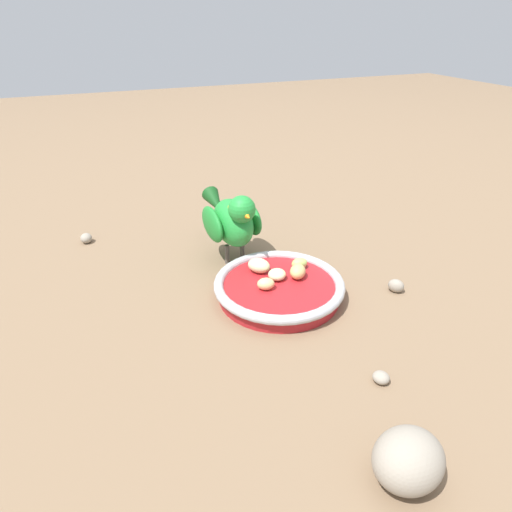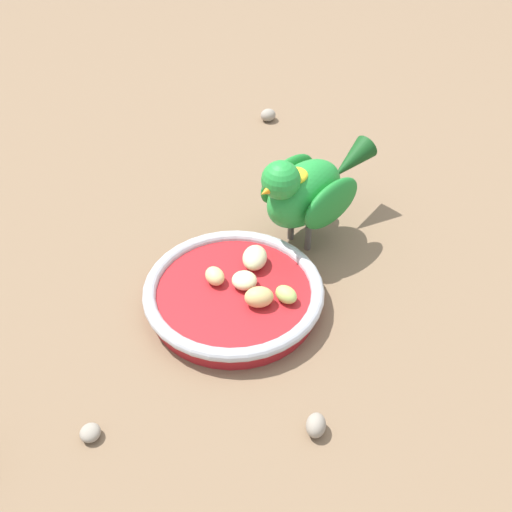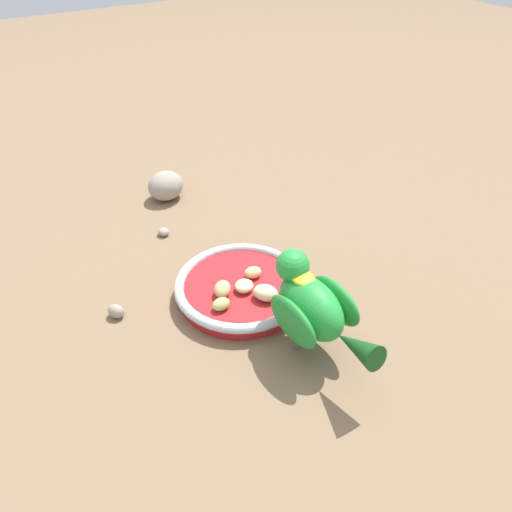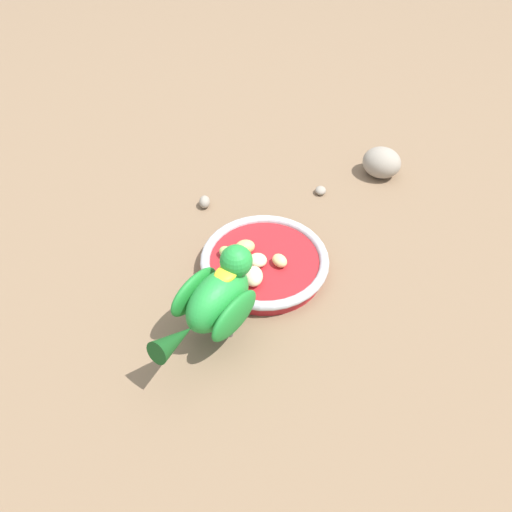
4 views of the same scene
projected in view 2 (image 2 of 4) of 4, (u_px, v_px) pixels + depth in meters
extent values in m
plane|color=#7A6047|center=(249.00, 304.00, 0.74)|extent=(4.00, 4.00, 0.00)
cylinder|color=#AD1E23|center=(234.00, 298.00, 0.73)|extent=(0.17, 0.17, 0.02)
torus|color=#B7BABF|center=(234.00, 291.00, 0.73)|extent=(0.19, 0.19, 0.01)
ellipsoid|color=tan|center=(259.00, 297.00, 0.71)|extent=(0.04, 0.04, 0.02)
ellipsoid|color=beige|center=(248.00, 278.00, 0.73)|extent=(0.03, 0.03, 0.02)
ellipsoid|color=#B2CC66|center=(286.00, 295.00, 0.71)|extent=(0.02, 0.02, 0.02)
ellipsoid|color=#E5C67F|center=(215.00, 276.00, 0.73)|extent=(0.03, 0.02, 0.02)
ellipsoid|color=beige|center=(255.00, 258.00, 0.75)|extent=(0.04, 0.04, 0.02)
cylinder|color=#59544C|center=(308.00, 237.00, 0.80)|extent=(0.01, 0.01, 0.03)
cylinder|color=#59544C|center=(291.00, 227.00, 0.81)|extent=(0.01, 0.01, 0.03)
ellipsoid|color=green|center=(304.00, 193.00, 0.77)|extent=(0.06, 0.11, 0.07)
ellipsoid|color=#1E7F2D|center=(331.00, 203.00, 0.76)|extent=(0.02, 0.09, 0.05)
ellipsoid|color=#1E7F2D|center=(288.00, 179.00, 0.80)|extent=(0.02, 0.09, 0.05)
cone|color=#144719|center=(350.00, 162.00, 0.81)|extent=(0.03, 0.07, 0.04)
sphere|color=green|center=(281.00, 180.00, 0.73)|extent=(0.04, 0.04, 0.04)
cone|color=orange|center=(268.00, 191.00, 0.72)|extent=(0.02, 0.02, 0.02)
ellipsoid|color=yellow|center=(294.00, 176.00, 0.74)|extent=(0.03, 0.03, 0.01)
ellipsoid|color=gray|center=(316.00, 425.00, 0.62)|extent=(0.03, 0.03, 0.02)
ellipsoid|color=gray|center=(268.00, 115.00, 1.02)|extent=(0.02, 0.03, 0.02)
ellipsoid|color=gray|center=(90.00, 433.00, 0.62)|extent=(0.02, 0.03, 0.01)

